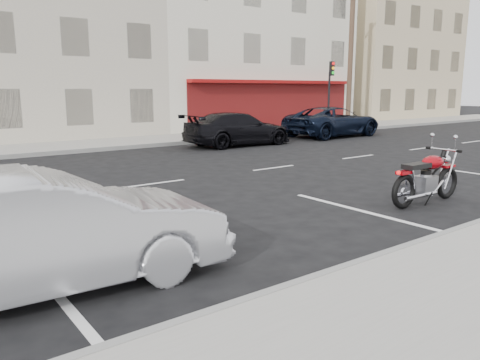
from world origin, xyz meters
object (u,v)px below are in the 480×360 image
object	(u,v)px
traffic_light	(330,86)
sedan_silver	(43,232)
utility_pole	(351,49)
suv_far	(333,122)
motorcycle	(448,175)
car_far	(238,129)
fire_hydrant	(309,122)

from	to	relation	value
traffic_light	sedan_silver	size ratio (longest dim) A/B	0.85
utility_pole	suv_far	world-z (taller)	utility_pole
motorcycle	sedan_silver	world-z (taller)	sedan_silver
car_far	utility_pole	bearing A→B (deg)	-72.05
utility_pole	traffic_light	size ratio (longest dim) A/B	2.37
traffic_light	motorcycle	xyz separation A→B (m)	(-11.10, -13.73, -2.04)
fire_hydrant	suv_far	xyz separation A→B (m)	(-1.20, -2.93, 0.23)
traffic_light	motorcycle	size ratio (longest dim) A/B	1.67
traffic_light	fire_hydrant	distance (m)	2.53
fire_hydrant	suv_far	world-z (taller)	suv_far
traffic_light	car_far	distance (m)	9.57
utility_pole	suv_far	size ratio (longest dim) A/B	1.66
fire_hydrant	sedan_silver	size ratio (longest dim) A/B	0.16
traffic_light	fire_hydrant	xyz separation A→B (m)	(-1.50, 0.17, -2.03)
utility_pole	suv_far	bearing A→B (deg)	-147.22
utility_pole	car_far	bearing A→B (deg)	-163.45
traffic_light	fire_hydrant	world-z (taller)	traffic_light
utility_pole	car_far	world-z (taller)	utility_pole
traffic_light	sedan_silver	distance (m)	23.80
car_far	fire_hydrant	bearing A→B (deg)	-65.62
utility_pole	fire_hydrant	xyz separation A→B (m)	(-3.50, -0.10, -4.21)
suv_far	fire_hydrant	bearing A→B (deg)	-24.19
fire_hydrant	car_far	xyz separation A→B (m)	(-7.40, -3.14, 0.18)
motorcycle	suv_far	bearing A→B (deg)	53.83
motorcycle	fire_hydrant	bearing A→B (deg)	56.64
traffic_light	fire_hydrant	bearing A→B (deg)	173.64
sedan_silver	suv_far	distance (m)	19.96
utility_pole	motorcycle	xyz separation A→B (m)	(-13.10, -14.00, -4.22)
traffic_light	car_far	size ratio (longest dim) A/B	0.78
utility_pole	car_far	xyz separation A→B (m)	(-10.90, -3.24, -4.03)
fire_hydrant	sedan_silver	world-z (taller)	sedan_silver
traffic_light	motorcycle	distance (m)	17.78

